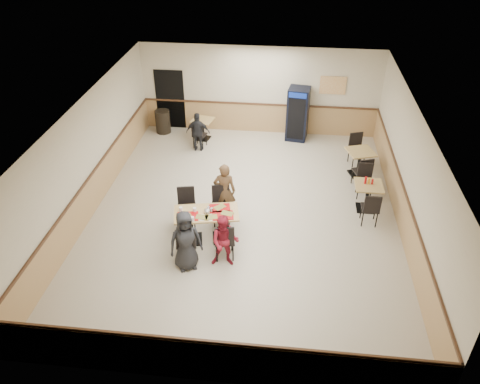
# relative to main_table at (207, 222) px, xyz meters

# --- Properties ---
(ground) EXTENTS (10.00, 10.00, 0.00)m
(ground) POSITION_rel_main_table_xyz_m (0.78, 1.12, -0.54)
(ground) COLOR beige
(ground) RESTS_ON ground
(room_shell) EXTENTS (10.00, 10.00, 10.00)m
(room_shell) POSITION_rel_main_table_xyz_m (2.56, 3.67, 0.03)
(room_shell) COLOR silver
(room_shell) RESTS_ON ground
(main_table) EXTENTS (1.65, 1.05, 0.82)m
(main_table) POSITION_rel_main_table_xyz_m (0.00, 0.00, 0.00)
(main_table) COLOR black
(main_table) RESTS_ON ground
(main_chairs) EXTENTS (1.68, 2.02, 1.04)m
(main_chairs) POSITION_rel_main_table_xyz_m (-0.05, -0.01, -0.03)
(main_chairs) COLOR black
(main_chairs) RESTS_ON ground
(diner_woman_left) EXTENTS (0.86, 0.74, 1.50)m
(diner_woman_left) POSITION_rel_main_table_xyz_m (-0.30, -1.01, 0.21)
(diner_woman_left) COLOR black
(diner_woman_left) RESTS_ON ground
(diner_woman_right) EXTENTS (0.67, 0.54, 1.33)m
(diner_woman_right) POSITION_rel_main_table_xyz_m (0.56, -0.83, 0.12)
(diner_woman_right) COLOR maroon
(diner_woman_right) RESTS_ON ground
(diner_man_opposite) EXTENTS (0.59, 0.41, 1.56)m
(diner_man_opposite) POSITION_rel_main_table_xyz_m (0.30, 1.01, 0.24)
(diner_man_opposite) COLOR #513922
(diner_man_opposite) RESTS_ON ground
(lone_diner) EXTENTS (0.77, 0.33, 1.30)m
(lone_diner) POSITION_rel_main_table_xyz_m (-1.06, 4.51, 0.11)
(lone_diner) COLOR black
(lone_diner) RESTS_ON ground
(tabletop_clutter) EXTENTS (1.36, 0.86, 0.12)m
(tabletop_clutter) POSITION_rel_main_table_xyz_m (0.01, -0.06, 0.30)
(tabletop_clutter) COLOR #B60C0E
(tabletop_clutter) RESTS_ON main_table
(side_table_near) EXTENTS (0.72, 0.72, 0.77)m
(side_table_near) POSITION_rel_main_table_xyz_m (4.00, 1.74, -0.03)
(side_table_near) COLOR black
(side_table_near) RESTS_ON ground
(side_table_near_chair_south) EXTENTS (0.45, 0.45, 0.98)m
(side_table_near_chair_south) POSITION_rel_main_table_xyz_m (4.00, 1.13, -0.06)
(side_table_near_chair_south) COLOR black
(side_table_near_chair_south) RESTS_ON ground
(side_table_near_chair_north) EXTENTS (0.45, 0.45, 0.98)m
(side_table_near_chair_north) POSITION_rel_main_table_xyz_m (4.00, 2.36, -0.06)
(side_table_near_chair_north) COLOR black
(side_table_near_chair_north) RESTS_ON ground
(side_table_far) EXTENTS (0.93, 0.93, 0.79)m
(side_table_far) POSITION_rel_main_table_xyz_m (3.97, 3.53, -0.02)
(side_table_far) COLOR black
(side_table_far) RESTS_ON ground
(side_table_far_chair_south) EXTENTS (0.59, 0.59, 1.00)m
(side_table_far_chair_south) POSITION_rel_main_table_xyz_m (3.97, 2.90, -0.04)
(side_table_far_chair_south) COLOR black
(side_table_far_chair_south) RESTS_ON ground
(side_table_far_chair_north) EXTENTS (0.59, 0.59, 1.00)m
(side_table_far_chair_north) POSITION_rel_main_table_xyz_m (3.97, 4.17, -0.04)
(side_table_far_chair_north) COLOR black
(side_table_far_chair_north) RESTS_ON ground
(condiment_caddy) EXTENTS (0.23, 0.06, 0.20)m
(condiment_caddy) POSITION_rel_main_table_xyz_m (3.97, 1.79, 0.32)
(condiment_caddy) COLOR #B70D10
(condiment_caddy) RESTS_ON side_table_near
(back_table) EXTENTS (0.79, 0.79, 0.71)m
(back_table) POSITION_rel_main_table_xyz_m (-1.06, 5.32, -0.07)
(back_table) COLOR black
(back_table) RESTS_ON ground
(back_table_chair_lone) EXTENTS (0.50, 0.50, 0.91)m
(back_table_chair_lone) POSITION_rel_main_table_xyz_m (-1.06, 4.75, -0.09)
(back_table_chair_lone) COLOR black
(back_table_chair_lone) RESTS_ON ground
(pepsi_cooler) EXTENTS (0.77, 0.77, 1.80)m
(pepsi_cooler) POSITION_rel_main_table_xyz_m (2.10, 5.71, 0.36)
(pepsi_cooler) COLOR black
(pepsi_cooler) RESTS_ON ground
(trash_bin) EXTENTS (0.51, 0.51, 0.80)m
(trash_bin) POSITION_rel_main_table_xyz_m (-2.53, 5.67, -0.14)
(trash_bin) COLOR black
(trash_bin) RESTS_ON ground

